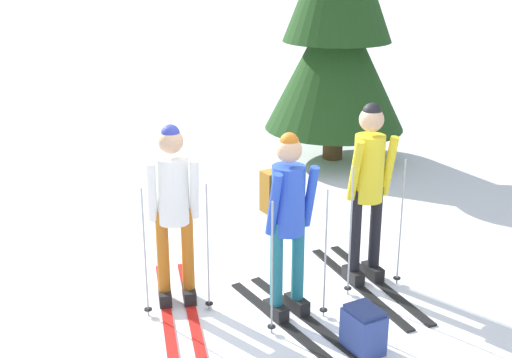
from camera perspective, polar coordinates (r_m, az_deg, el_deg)
The scene contains 6 objects.
ground_plane at distance 6.28m, azimuth 0.16°, elevation -10.50°, with size 400.00×400.00×0.00m, color white.
skier_in_white at distance 5.97m, azimuth -6.89°, elevation -2.62°, with size 0.83×1.72×1.67m.
skier_in_blue at distance 5.74m, azimuth 2.62°, elevation -3.16°, with size 0.61×1.65×1.66m.
skier_in_yellow at distance 6.40m, azimuth 9.37°, elevation -0.67°, with size 0.61×1.77×1.76m.
pine_tree_near at distance 10.13m, azimuth 6.87°, elevation 14.25°, with size 2.08×2.08×5.02m.
backpack_on_snow_front at distance 5.63m, azimuth 8.96°, elevation -12.33°, with size 0.24×0.32×0.38m.
Camera 1 is at (-2.70, -4.77, 3.07)m, focal length 47.89 mm.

